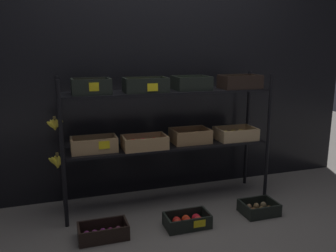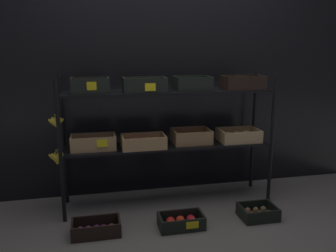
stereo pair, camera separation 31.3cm
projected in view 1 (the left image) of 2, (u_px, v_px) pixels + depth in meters
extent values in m
plane|color=#605B56|center=(168.00, 202.00, 3.29)|extent=(10.00, 10.00, 0.00)
cube|color=black|center=(156.00, 85.00, 3.42)|extent=(4.23, 0.12, 2.09)
cylinder|color=black|center=(63.00, 156.00, 2.71)|extent=(0.03, 0.03, 1.17)
cylinder|color=black|center=(268.00, 138.00, 3.27)|extent=(0.03, 0.03, 1.17)
cylinder|color=black|center=(61.00, 144.00, 3.06)|extent=(0.03, 0.03, 1.17)
cylinder|color=black|center=(247.00, 129.00, 3.61)|extent=(0.03, 0.03, 1.17)
cube|color=black|center=(168.00, 146.00, 3.17)|extent=(1.79, 0.34, 0.02)
cube|color=black|center=(168.00, 92.00, 3.07)|extent=(1.79, 0.34, 0.02)
cube|color=tan|center=(94.00, 151.00, 2.96)|extent=(0.38, 0.20, 0.01)
cube|color=tan|center=(95.00, 146.00, 2.86)|extent=(0.38, 0.02, 0.11)
cube|color=tan|center=(93.00, 141.00, 3.03)|extent=(0.38, 0.02, 0.11)
cube|color=tan|center=(72.00, 145.00, 2.89)|extent=(0.02, 0.17, 0.11)
cube|color=tan|center=(115.00, 142.00, 3.00)|extent=(0.02, 0.17, 0.11)
ellipsoid|color=brown|center=(80.00, 148.00, 2.89)|extent=(0.05, 0.05, 0.07)
ellipsoid|color=brown|center=(88.00, 148.00, 2.90)|extent=(0.05, 0.05, 0.07)
ellipsoid|color=brown|center=(95.00, 147.00, 2.92)|extent=(0.05, 0.05, 0.07)
ellipsoid|color=brown|center=(102.00, 147.00, 2.94)|extent=(0.05, 0.05, 0.07)
ellipsoid|color=brown|center=(108.00, 146.00, 2.96)|extent=(0.05, 0.05, 0.07)
ellipsoid|color=brown|center=(79.00, 146.00, 2.94)|extent=(0.05, 0.05, 0.07)
ellipsoid|color=brown|center=(87.00, 146.00, 2.96)|extent=(0.05, 0.05, 0.07)
ellipsoid|color=brown|center=(94.00, 145.00, 2.97)|extent=(0.05, 0.05, 0.07)
ellipsoid|color=brown|center=(100.00, 145.00, 2.99)|extent=(0.05, 0.05, 0.07)
ellipsoid|color=brown|center=(107.00, 144.00, 3.01)|extent=(0.05, 0.05, 0.07)
cube|color=yellow|center=(104.00, 145.00, 2.87)|extent=(0.09, 0.01, 0.06)
cube|color=tan|center=(145.00, 148.00, 3.05)|extent=(0.38, 0.23, 0.01)
cube|color=tan|center=(148.00, 145.00, 2.94)|extent=(0.38, 0.02, 0.10)
cube|color=tan|center=(142.00, 138.00, 3.13)|extent=(0.38, 0.02, 0.10)
cube|color=tan|center=(124.00, 143.00, 2.98)|extent=(0.02, 0.19, 0.10)
cube|color=tan|center=(165.00, 140.00, 3.09)|extent=(0.02, 0.19, 0.10)
sphere|color=red|center=(135.00, 145.00, 2.98)|extent=(0.07, 0.07, 0.07)
sphere|color=red|center=(146.00, 144.00, 3.01)|extent=(0.07, 0.07, 0.07)
sphere|color=red|center=(155.00, 143.00, 3.04)|extent=(0.07, 0.07, 0.07)
sphere|color=red|center=(133.00, 143.00, 3.04)|extent=(0.07, 0.07, 0.07)
sphere|color=red|center=(143.00, 142.00, 3.07)|extent=(0.07, 0.07, 0.07)
sphere|color=red|center=(154.00, 141.00, 3.09)|extent=(0.07, 0.07, 0.07)
cube|color=#A87F51|center=(190.00, 141.00, 3.25)|extent=(0.34, 0.25, 0.01)
cube|color=#A87F51|center=(195.00, 138.00, 3.13)|extent=(0.34, 0.02, 0.11)
cube|color=#A87F51|center=(186.00, 132.00, 3.34)|extent=(0.34, 0.02, 0.11)
cube|color=#A87F51|center=(173.00, 136.00, 3.19)|extent=(0.02, 0.22, 0.11)
cube|color=#A87F51|center=(207.00, 134.00, 3.28)|extent=(0.02, 0.22, 0.11)
sphere|color=orange|center=(184.00, 139.00, 3.18)|extent=(0.07, 0.07, 0.07)
sphere|color=orange|center=(191.00, 138.00, 3.21)|extent=(0.07, 0.07, 0.07)
sphere|color=orange|center=(199.00, 137.00, 3.23)|extent=(0.07, 0.07, 0.07)
sphere|color=orange|center=(180.00, 137.00, 3.25)|extent=(0.07, 0.07, 0.07)
sphere|color=orange|center=(189.00, 136.00, 3.27)|extent=(0.07, 0.07, 0.07)
sphere|color=orange|center=(197.00, 135.00, 3.30)|extent=(0.07, 0.07, 0.07)
cube|color=tan|center=(235.00, 138.00, 3.35)|extent=(0.37, 0.25, 0.01)
cube|color=tan|center=(242.00, 136.00, 3.23)|extent=(0.37, 0.02, 0.10)
cube|color=tan|center=(230.00, 130.00, 3.45)|extent=(0.37, 0.02, 0.10)
cube|color=tan|center=(219.00, 134.00, 3.29)|extent=(0.02, 0.22, 0.10)
cube|color=tan|center=(252.00, 131.00, 3.39)|extent=(0.02, 0.22, 0.10)
sphere|color=gold|center=(229.00, 136.00, 3.28)|extent=(0.07, 0.07, 0.07)
sphere|color=#E7C156|center=(237.00, 135.00, 3.31)|extent=(0.07, 0.07, 0.07)
sphere|color=#E0C149|center=(246.00, 134.00, 3.34)|extent=(0.07, 0.07, 0.07)
sphere|color=#E1BF57|center=(226.00, 134.00, 3.35)|extent=(0.07, 0.07, 0.07)
sphere|color=gold|center=(233.00, 133.00, 3.38)|extent=(0.07, 0.07, 0.07)
sphere|color=#E7B44C|center=(241.00, 133.00, 3.41)|extent=(0.07, 0.07, 0.07)
cube|color=black|center=(91.00, 93.00, 2.83)|extent=(0.31, 0.21, 0.01)
cube|color=black|center=(92.00, 87.00, 2.73)|extent=(0.31, 0.02, 0.11)
cube|color=black|center=(90.00, 84.00, 2.91)|extent=(0.31, 0.02, 0.11)
cube|color=black|center=(72.00, 86.00, 2.77)|extent=(0.02, 0.17, 0.11)
cube|color=black|center=(109.00, 85.00, 2.86)|extent=(0.02, 0.17, 0.11)
sphere|color=orange|center=(82.00, 90.00, 2.78)|extent=(0.06, 0.06, 0.06)
sphere|color=orange|center=(92.00, 89.00, 2.80)|extent=(0.06, 0.06, 0.06)
sphere|color=orange|center=(100.00, 89.00, 2.82)|extent=(0.06, 0.06, 0.06)
sphere|color=orange|center=(82.00, 89.00, 2.83)|extent=(0.06, 0.06, 0.06)
sphere|color=orange|center=(91.00, 89.00, 2.85)|extent=(0.06, 0.06, 0.06)
sphere|color=orange|center=(99.00, 88.00, 2.87)|extent=(0.06, 0.06, 0.06)
cube|color=yellow|center=(94.00, 87.00, 2.72)|extent=(0.08, 0.01, 0.07)
cube|color=black|center=(146.00, 91.00, 2.96)|extent=(0.36, 0.21, 0.01)
cube|color=black|center=(149.00, 85.00, 2.86)|extent=(0.36, 0.02, 0.11)
cube|color=black|center=(143.00, 83.00, 3.03)|extent=(0.36, 0.02, 0.11)
cube|color=black|center=(125.00, 85.00, 2.89)|extent=(0.02, 0.18, 0.11)
cube|color=black|center=(165.00, 83.00, 3.00)|extent=(0.02, 0.18, 0.11)
ellipsoid|color=yellow|center=(135.00, 87.00, 2.89)|extent=(0.06, 0.06, 0.08)
ellipsoid|color=yellow|center=(143.00, 87.00, 2.91)|extent=(0.06, 0.06, 0.08)
ellipsoid|color=yellow|center=(151.00, 86.00, 2.93)|extent=(0.06, 0.06, 0.08)
ellipsoid|color=yellow|center=(158.00, 86.00, 2.95)|extent=(0.06, 0.06, 0.08)
ellipsoid|color=yellow|center=(133.00, 86.00, 2.94)|extent=(0.06, 0.06, 0.08)
ellipsoid|color=yellow|center=(141.00, 86.00, 2.97)|extent=(0.06, 0.06, 0.08)
ellipsoid|color=yellow|center=(148.00, 86.00, 2.98)|extent=(0.06, 0.06, 0.08)
ellipsoid|color=yellow|center=(156.00, 85.00, 3.01)|extent=(0.06, 0.06, 0.08)
cube|color=yellow|center=(153.00, 87.00, 2.86)|extent=(0.09, 0.01, 0.06)
cube|color=black|center=(191.00, 89.00, 3.13)|extent=(0.31, 0.26, 0.01)
cube|color=black|center=(197.00, 84.00, 3.00)|extent=(0.31, 0.02, 0.11)
cube|color=black|center=(186.00, 81.00, 3.23)|extent=(0.31, 0.02, 0.11)
cube|color=black|center=(176.00, 83.00, 3.07)|extent=(0.02, 0.22, 0.11)
cube|color=black|center=(207.00, 82.00, 3.16)|extent=(0.02, 0.22, 0.11)
sphere|color=#85BE39|center=(188.00, 85.00, 3.07)|extent=(0.07, 0.07, 0.07)
sphere|color=#82C833|center=(198.00, 85.00, 3.10)|extent=(0.07, 0.07, 0.07)
sphere|color=#85B639|center=(184.00, 84.00, 3.14)|extent=(0.07, 0.07, 0.07)
sphere|color=#87C531|center=(195.00, 84.00, 3.17)|extent=(0.07, 0.07, 0.07)
cube|color=black|center=(240.00, 88.00, 3.22)|extent=(0.36, 0.22, 0.01)
cube|color=black|center=(246.00, 82.00, 3.11)|extent=(0.36, 0.02, 0.11)
cube|color=black|center=(235.00, 80.00, 3.30)|extent=(0.36, 0.02, 0.11)
cube|color=black|center=(223.00, 82.00, 3.15)|extent=(0.02, 0.18, 0.11)
cube|color=black|center=(257.00, 80.00, 3.26)|extent=(0.02, 0.18, 0.11)
ellipsoid|color=#B4B552|center=(233.00, 83.00, 3.16)|extent=(0.07, 0.07, 0.09)
ellipsoid|color=#ABAD4E|center=(241.00, 82.00, 3.18)|extent=(0.07, 0.07, 0.09)
ellipsoid|color=#A6BC5D|center=(250.00, 82.00, 3.21)|extent=(0.07, 0.07, 0.09)
ellipsoid|color=#A8BE58|center=(230.00, 82.00, 3.21)|extent=(0.07, 0.07, 0.09)
ellipsoid|color=tan|center=(239.00, 82.00, 3.24)|extent=(0.07, 0.07, 0.09)
ellipsoid|color=#ADB75F|center=(246.00, 81.00, 3.26)|extent=(0.07, 0.07, 0.09)
cylinder|color=brown|center=(57.00, 154.00, 2.83)|extent=(0.02, 0.02, 0.02)
ellipsoid|color=yellow|center=(54.00, 162.00, 2.84)|extent=(0.10, 0.03, 0.09)
ellipsoid|color=yellow|center=(55.00, 162.00, 2.83)|extent=(0.08, 0.03, 0.11)
ellipsoid|color=yellow|center=(57.00, 162.00, 2.85)|extent=(0.05, 0.03, 0.11)
ellipsoid|color=yellow|center=(58.00, 162.00, 2.84)|extent=(0.05, 0.03, 0.11)
ellipsoid|color=yellow|center=(60.00, 161.00, 2.85)|extent=(0.08, 0.03, 0.11)
ellipsoid|color=yellow|center=(61.00, 162.00, 2.84)|extent=(0.10, 0.03, 0.10)
cylinder|color=brown|center=(54.00, 118.00, 2.87)|extent=(0.02, 0.02, 0.02)
ellipsoid|color=yellow|center=(52.00, 125.00, 2.86)|extent=(0.09, 0.03, 0.09)
ellipsoid|color=yellow|center=(53.00, 125.00, 2.88)|extent=(0.07, 0.03, 0.10)
ellipsoid|color=yellow|center=(54.00, 125.00, 2.88)|extent=(0.05, 0.03, 0.10)
ellipsoid|color=yellow|center=(56.00, 125.00, 2.88)|extent=(0.05, 0.03, 0.10)
ellipsoid|color=yellow|center=(57.00, 124.00, 2.89)|extent=(0.08, 0.03, 0.10)
ellipsoid|color=yellow|center=(58.00, 124.00, 2.89)|extent=(0.10, 0.03, 0.08)
cube|color=black|center=(103.00, 237.00, 2.66)|extent=(0.37, 0.20, 0.01)
cube|color=black|center=(105.00, 236.00, 2.57)|extent=(0.37, 0.02, 0.10)
cube|color=black|center=(101.00, 224.00, 2.74)|extent=(0.37, 0.02, 0.10)
cube|color=black|center=(79.00, 234.00, 2.60)|extent=(0.02, 0.17, 0.10)
cube|color=black|center=(126.00, 227.00, 2.71)|extent=(0.02, 0.17, 0.10)
sphere|color=#651750|center=(88.00, 238.00, 2.60)|extent=(0.05, 0.05, 0.05)
sphere|color=#572E4C|center=(96.00, 237.00, 2.61)|extent=(0.05, 0.05, 0.05)
sphere|color=#562B46|center=(104.00, 236.00, 2.63)|extent=(0.05, 0.05, 0.05)
sphere|color=#682751|center=(112.00, 234.00, 2.65)|extent=(0.05, 0.05, 0.05)
sphere|color=#661D58|center=(119.00, 233.00, 2.67)|extent=(0.05, 0.05, 0.05)
sphere|color=#632155|center=(87.00, 234.00, 2.65)|extent=(0.05, 0.05, 0.05)
sphere|color=#5D2451|center=(95.00, 233.00, 2.67)|extent=(0.05, 0.05, 0.05)
sphere|color=#5C1B53|center=(103.00, 231.00, 2.69)|extent=(0.05, 0.05, 0.05)
sphere|color=#6C1A48|center=(110.00, 231.00, 2.70)|extent=(0.05, 0.05, 0.05)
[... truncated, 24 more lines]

